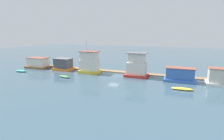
# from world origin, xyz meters

# --- Properties ---
(ground_plane) EXTENTS (200.00, 200.00, 0.00)m
(ground_plane) POSITION_xyz_m (0.00, 0.00, 0.00)
(ground_plane) COLOR #385160
(dock_walkway) EXTENTS (59.60, 2.06, 0.30)m
(dock_walkway) POSITION_xyz_m (0.00, 3.10, 0.15)
(dock_walkway) COLOR #846B4C
(dock_walkway) RESTS_ON ground_plane
(houseboat_brown) EXTENTS (6.79, 4.02, 3.00)m
(houseboat_brown) POSITION_xyz_m (-23.63, 0.30, 1.39)
(houseboat_brown) COLOR brown
(houseboat_brown) RESTS_ON ground_plane
(houseboat_orange) EXTENTS (5.07, 3.53, 3.23)m
(houseboat_orange) POSITION_xyz_m (-14.84, 0.40, 1.53)
(houseboat_orange) COLOR orange
(houseboat_orange) RESTS_ON ground_plane
(houseboat_yellow) EXTENTS (5.21, 3.27, 8.03)m
(houseboat_yellow) POSITION_xyz_m (-6.43, -0.11, 2.51)
(houseboat_yellow) COLOR gold
(houseboat_yellow) RESTS_ON ground_plane
(houseboat_red) EXTENTS (5.21, 3.41, 5.54)m
(houseboat_red) POSITION_xyz_m (5.54, 0.33, 2.35)
(houseboat_red) COLOR red
(houseboat_red) RESTS_ON ground_plane
(houseboat_blue) EXTENTS (6.26, 3.32, 2.94)m
(houseboat_blue) POSITION_xyz_m (14.88, -0.39, 1.37)
(houseboat_blue) COLOR #3866B7
(houseboat_blue) RESTS_ON ground_plane
(dinghy_teal) EXTENTS (3.51, 1.37, 0.48)m
(dinghy_teal) POSITION_xyz_m (-23.76, -5.59, 0.24)
(dinghy_teal) COLOR teal
(dinghy_teal) RESTS_ON ground_plane
(dinghy_green) EXTENTS (3.41, 1.99, 0.42)m
(dinghy_green) POSITION_xyz_m (-9.56, -6.35, 0.21)
(dinghy_green) COLOR #47844C
(dinghy_green) RESTS_ON ground_plane
(dinghy_yellow) EXTENTS (3.74, 1.33, 0.43)m
(dinghy_yellow) POSITION_xyz_m (15.42, -6.21, 0.22)
(dinghy_yellow) COLOR yellow
(dinghy_yellow) RESTS_ON ground_plane
(mooring_post_far_right) EXTENTS (0.25, 0.25, 1.97)m
(mooring_post_far_right) POSITION_xyz_m (21.13, 1.82, 0.99)
(mooring_post_far_right) COLOR #846B4C
(mooring_post_far_right) RESTS_ON ground_plane
(mooring_post_near_right) EXTENTS (0.28, 0.28, 2.11)m
(mooring_post_near_right) POSITION_xyz_m (-10.45, 1.82, 1.06)
(mooring_post_near_right) COLOR brown
(mooring_post_near_right) RESTS_ON ground_plane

